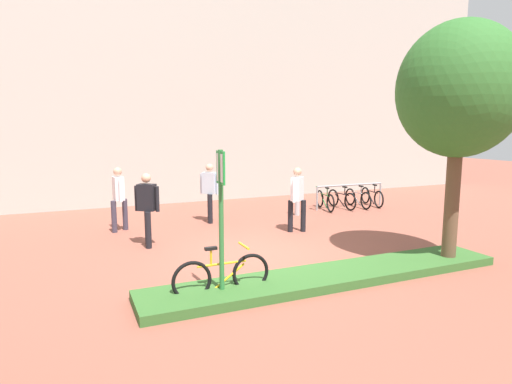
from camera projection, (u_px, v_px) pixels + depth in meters
The scene contains 12 objects.
ground_plane at pixel (256, 255), 9.44m from camera, with size 60.00×60.00×0.00m, color brown.
building_facade at pixel (171, 66), 15.79m from camera, with size 28.00×1.20×10.00m, color #B2ADA3.
planter_strip at pixel (332, 276), 7.86m from camera, with size 7.00×1.10×0.16m, color #336028.
tree_sidewalk at pixel (459, 91), 8.33m from camera, with size 2.39×2.39×4.80m.
parking_sign_post at pixel (221, 203), 6.81m from camera, with size 0.08×0.36×2.42m.
bike_at_sign at pixel (222, 276), 7.10m from camera, with size 1.68×0.42×0.86m.
bike_rack_cluster at pixel (349, 198), 14.96m from camera, with size 2.66×1.60×0.83m.
bollard_steel at pixel (297, 201), 13.66m from camera, with size 0.16×0.16×0.90m, color #ADADB2.
person_shirt_blue at pixel (119, 195), 11.48m from camera, with size 0.45×0.61×1.72m.
person_suited_navy at pixel (147, 205), 10.01m from camera, with size 0.51×0.52×1.72m.
person_shirt_white at pixel (210, 189), 12.61m from camera, with size 0.47×0.51×1.72m.
person_casual_tan at pixel (297, 195), 11.42m from camera, with size 0.47×0.45×1.72m.
Camera 1 is at (-3.64, -8.38, 2.76)m, focal length 30.34 mm.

